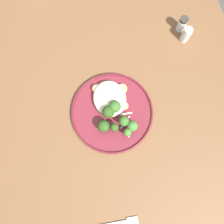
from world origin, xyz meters
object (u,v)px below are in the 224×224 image
(broccoli_floret_split_head, at_px, (123,121))
(broccoli_floret_small_sprig, at_px, (132,126))
(broccoli_floret_center_pile, at_px, (127,132))
(pepper_shaker, at_px, (182,24))
(seared_scallop_half_hidden, at_px, (112,106))
(broccoli_floret_front_edge, at_px, (115,107))
(seared_scallop_center_golden, at_px, (125,106))
(seared_scallop_right_edge, at_px, (122,89))
(salt_shaker, at_px, (186,35))
(dinner_plate, at_px, (112,113))
(seared_scallop_rear_pale, at_px, (96,89))
(seared_scallop_tiny_bay, at_px, (99,105))
(dinner_fork, at_px, (112,224))
(seared_scallop_large_seared, at_px, (111,98))
(seared_scallop_on_noodles, at_px, (100,96))
(broccoli_floret_rear_charred, at_px, (114,128))
(broccoli_floret_right_tilted, at_px, (103,126))
(broccoli_floret_left_leaning, at_px, (108,112))

(broccoli_floret_split_head, height_order, broccoli_floret_small_sprig, same)
(broccoli_floret_center_pile, relative_size, pepper_shaker, 0.67)
(seared_scallop_half_hidden, xyz_separation_m, broccoli_floret_front_edge, (-0.01, -0.01, 0.03))
(seared_scallop_center_golden, xyz_separation_m, pepper_shaker, (0.23, -0.29, 0.01))
(seared_scallop_right_edge, height_order, salt_shaker, salt_shaker)
(dinner_plate, height_order, seared_scallop_rear_pale, seared_scallop_rear_pale)
(seared_scallop_rear_pale, distance_m, broccoli_floret_split_head, 0.15)
(seared_scallop_tiny_bay, distance_m, broccoli_floret_front_edge, 0.06)
(broccoli_floret_front_edge, bearing_deg, dinner_fork, 161.73)
(seared_scallop_right_edge, distance_m, broccoli_floret_center_pile, 0.16)
(seared_scallop_right_edge, height_order, broccoli_floret_small_sprig, broccoli_floret_small_sprig)
(seared_scallop_tiny_bay, height_order, seared_scallop_half_hidden, seared_scallop_tiny_bay)
(broccoli_floret_split_head, relative_size, broccoli_floret_center_pile, 1.24)
(seared_scallop_center_golden, relative_size, broccoli_floret_small_sprig, 0.46)
(seared_scallop_large_seared, distance_m, seared_scallop_on_noodles, 0.04)
(seared_scallop_center_golden, height_order, broccoli_floret_rear_charred, broccoli_floret_rear_charred)
(broccoli_floret_rear_charred, relative_size, broccoli_floret_front_edge, 0.75)
(seared_scallop_large_seared, bearing_deg, broccoli_floret_small_sprig, -161.71)
(seared_scallop_tiny_bay, bearing_deg, dinner_plate, -135.87)
(dinner_fork, bearing_deg, broccoli_floret_center_pile, -26.52)
(broccoli_floret_center_pile, bearing_deg, broccoli_floret_rear_charred, 51.71)
(dinner_plate, xyz_separation_m, broccoli_floret_rear_charred, (-0.06, 0.01, 0.03))
(broccoli_floret_small_sprig, bearing_deg, seared_scallop_large_seared, 18.29)
(broccoli_floret_small_sprig, relative_size, broccoli_floret_right_tilted, 1.02)
(seared_scallop_large_seared, bearing_deg, broccoli_floret_split_head, -171.04)
(seared_scallop_on_noodles, distance_m, broccoli_floret_small_sprig, 0.16)
(seared_scallop_large_seared, relative_size, broccoli_floret_left_leaning, 0.48)
(dinner_plate, xyz_separation_m, broccoli_floret_right_tilted, (-0.04, 0.04, 0.03))
(dinner_fork, bearing_deg, dinner_plate, -16.89)
(salt_shaker, bearing_deg, seared_scallop_center_golden, 122.37)
(broccoli_floret_rear_charred, distance_m, broccoli_floret_left_leaning, 0.06)
(seared_scallop_right_edge, relative_size, broccoli_floret_left_leaning, 0.57)
(broccoli_floret_split_head, distance_m, broccoli_floret_right_tilted, 0.07)
(broccoli_floret_left_leaning, bearing_deg, seared_scallop_large_seared, -26.09)
(seared_scallop_large_seared, distance_m, seared_scallop_rear_pale, 0.06)
(salt_shaker, relative_size, pepper_shaker, 1.00)
(seared_scallop_large_seared, relative_size, broccoli_floret_rear_charred, 0.63)
(seared_scallop_half_hidden, distance_m, seared_scallop_center_golden, 0.04)
(broccoli_floret_front_edge, bearing_deg, dinner_plate, 127.28)
(broccoli_floret_front_edge, height_order, salt_shaker, broccoli_floret_front_edge)
(seared_scallop_half_hidden, relative_size, broccoli_floret_left_leaning, 0.44)
(seared_scallop_half_hidden, distance_m, broccoli_floret_front_edge, 0.03)
(seared_scallop_half_hidden, xyz_separation_m, seared_scallop_right_edge, (0.05, -0.05, 0.00))
(seared_scallop_rear_pale, distance_m, salt_shaker, 0.38)
(dinner_plate, height_order, broccoli_floret_right_tilted, broccoli_floret_right_tilted)
(dinner_fork, bearing_deg, pepper_shaker, -37.27)
(seared_scallop_tiny_bay, distance_m, dinner_fork, 0.40)
(broccoli_floret_rear_charred, bearing_deg, broccoli_floret_split_head, -73.21)
(seared_scallop_rear_pale, xyz_separation_m, salt_shaker, (0.10, -0.37, 0.01))
(seared_scallop_tiny_bay, height_order, broccoli_floret_small_sprig, broccoli_floret_small_sprig)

